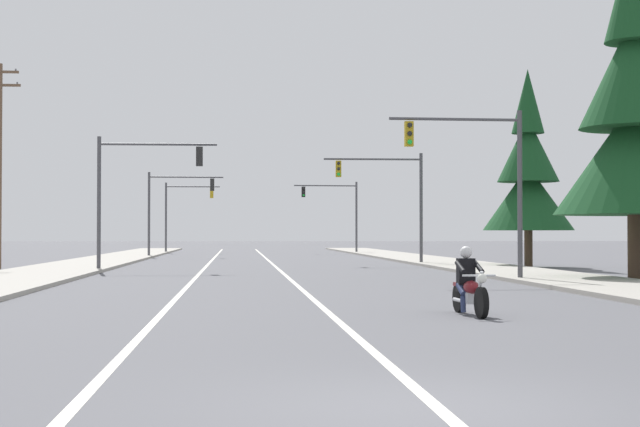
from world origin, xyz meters
name	(u,v)px	position (x,y,z in m)	size (l,w,h in m)	color
ground_plane	(423,407)	(0.00, 0.00, 0.00)	(400.00, 400.00, 0.00)	#515156
lane_stripe_center	(272,264)	(0.14, 45.00, 0.00)	(0.16, 100.00, 0.01)	beige
lane_stripe_left	(208,264)	(-3.47, 45.00, 0.00)	(0.16, 100.00, 0.01)	beige
sidewalk_kerb_right	(464,265)	(9.98, 40.00, 0.07)	(4.40, 110.00, 0.14)	#9E998E
sidewalk_kerb_left	(76,266)	(-9.98, 40.00, 0.07)	(4.40, 110.00, 0.14)	#9E998E
motorcycle_with_rider	(469,288)	(3.05, 10.54, 0.59)	(0.70, 2.19, 1.46)	black
traffic_signal_near_right	(482,168)	(6.97, 24.51, 4.10)	(4.90, 0.42, 6.20)	#47474C
traffic_signal_near_left	(134,181)	(-6.60, 35.33, 4.14)	(5.50, 0.37, 6.20)	#47474C
traffic_signal_mid_right	(393,190)	(6.74, 43.22, 4.14)	(5.53, 0.37, 6.20)	#47474C
traffic_signal_mid_left	(171,200)	(-6.68, 61.22, 4.13)	(5.47, 0.37, 6.20)	#47474C
traffic_signal_far_right	(338,206)	(6.84, 72.96, 4.14)	(5.54, 0.65, 6.20)	#47474C
traffic_signal_far_left	(182,207)	(-6.74, 75.70, 4.09)	(4.79, 0.37, 6.20)	#47474C
conifer_tree_right_verge_near	(634,118)	(12.70, 24.60, 5.96)	(5.91, 5.91, 13.01)	#423023
conifer_tree_right_verge_far	(528,176)	(13.00, 38.52, 4.66)	(4.62, 4.62, 10.18)	#4C3828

